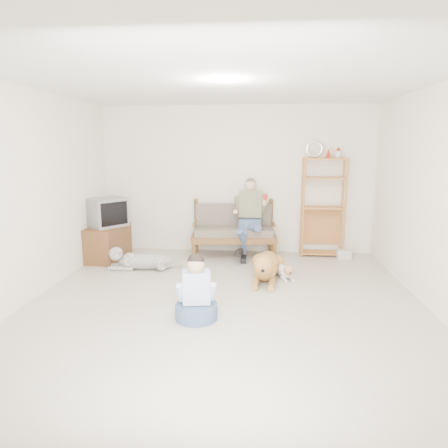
# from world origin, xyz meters

# --- Properties ---
(floor) EXTENTS (5.50, 5.50, 0.00)m
(floor) POSITION_xyz_m (0.00, 0.00, 0.00)
(floor) COLOR silver
(floor) RESTS_ON ground
(ceiling) EXTENTS (5.50, 5.50, 0.00)m
(ceiling) POSITION_xyz_m (0.00, 0.00, 2.70)
(ceiling) COLOR white
(ceiling) RESTS_ON ground
(wall_back) EXTENTS (5.00, 0.00, 5.00)m
(wall_back) POSITION_xyz_m (0.00, 2.75, 1.35)
(wall_back) COLOR white
(wall_back) RESTS_ON ground
(wall_front) EXTENTS (5.00, 0.00, 5.00)m
(wall_front) POSITION_xyz_m (0.00, -2.75, 1.35)
(wall_front) COLOR white
(wall_front) RESTS_ON ground
(wall_left) EXTENTS (0.00, 5.50, 5.50)m
(wall_left) POSITION_xyz_m (-2.50, 0.00, 1.35)
(wall_left) COLOR white
(wall_left) RESTS_ON ground
(wall_right) EXTENTS (0.00, 5.50, 5.50)m
(wall_right) POSITION_xyz_m (2.50, 0.00, 1.35)
(wall_right) COLOR white
(wall_right) RESTS_ON ground
(loveseat) EXTENTS (1.55, 0.82, 0.95)m
(loveseat) POSITION_xyz_m (-0.03, 2.41, 0.49)
(loveseat) COLOR brown
(loveseat) RESTS_ON ground
(man) EXTENTS (0.53, 0.76, 1.24)m
(man) POSITION_xyz_m (0.24, 2.23, 0.65)
(man) COLOR #465A81
(man) RESTS_ON loveseat
(etagere) EXTENTS (0.78, 0.34, 2.07)m
(etagere) POSITION_xyz_m (1.56, 2.55, 0.91)
(etagere) COLOR #BE803B
(etagere) RESTS_ON ground
(book_stack) EXTENTS (0.24, 0.18, 0.15)m
(book_stack) POSITION_xyz_m (1.94, 2.37, 0.08)
(book_stack) COLOR white
(book_stack) RESTS_ON ground
(tv_stand) EXTENTS (0.59, 0.94, 0.60)m
(tv_stand) POSITION_xyz_m (-2.23, 1.95, 0.30)
(tv_stand) COLOR brown
(tv_stand) RESTS_ON ground
(crt_tv) EXTENTS (0.73, 0.75, 0.49)m
(crt_tv) POSITION_xyz_m (-2.19, 1.92, 0.85)
(crt_tv) COLOR slate
(crt_tv) RESTS_ON tv_stand
(wall_outlet) EXTENTS (0.12, 0.02, 0.08)m
(wall_outlet) POSITION_xyz_m (-1.25, 2.73, 0.30)
(wall_outlet) COLOR silver
(wall_outlet) RESTS_ON ground
(golden_retriever) EXTENTS (0.48, 1.56, 0.47)m
(golden_retriever) POSITION_xyz_m (0.53, 1.16, 0.19)
(golden_retriever) COLOR #B78C3F
(golden_retriever) RESTS_ON ground
(shaggy_dog) EXTENTS (1.25, 0.39, 0.37)m
(shaggy_dog) POSITION_xyz_m (-1.51, 1.42, 0.15)
(shaggy_dog) COLOR white
(shaggy_dog) RESTS_ON ground
(terrier) EXTENTS (0.31, 0.65, 0.25)m
(terrier) POSITION_xyz_m (0.82, 1.19, 0.10)
(terrier) COLOR white
(terrier) RESTS_ON ground
(child) EXTENTS (0.49, 0.49, 0.78)m
(child) POSITION_xyz_m (-0.29, -0.37, 0.28)
(child) COLOR #465A81
(child) RESTS_ON ground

